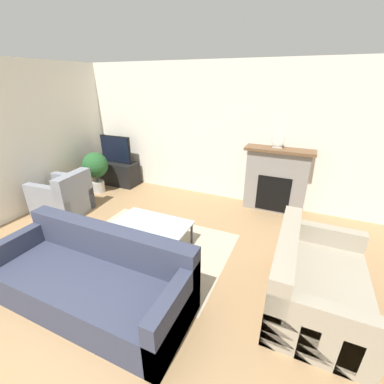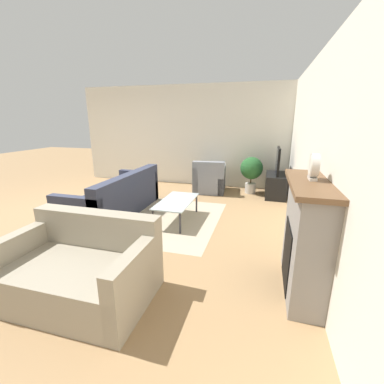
# 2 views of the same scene
# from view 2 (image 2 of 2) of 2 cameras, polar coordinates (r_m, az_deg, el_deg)

# --- Properties ---
(ground_plane) EXTENTS (20.00, 20.00, 0.00)m
(ground_plane) POSITION_cam_2_polar(r_m,az_deg,el_deg) (5.82, -25.15, -3.74)
(ground_plane) COLOR #9E7A51
(wall_back) EXTENTS (8.67, 0.06, 2.70)m
(wall_back) POSITION_cam_2_polar(r_m,az_deg,el_deg) (4.19, 25.11, 8.14)
(wall_back) COLOR silver
(wall_back) RESTS_ON ground_plane
(wall_left) EXTENTS (0.06, 7.36, 2.70)m
(wall_left) POSITION_cam_2_polar(r_m,az_deg,el_deg) (7.15, 3.28, 12.23)
(wall_left) COLOR silver
(wall_left) RESTS_ON ground_plane
(area_rug) EXTENTS (2.33, 1.76, 0.00)m
(area_rug) POSITION_cam_2_polar(r_m,az_deg,el_deg) (4.84, -4.82, -6.06)
(area_rug) COLOR #B7A88E
(area_rug) RESTS_ON ground_plane
(fireplace) EXTENTS (1.22, 0.38, 1.22)m
(fireplace) POSITION_cam_2_polar(r_m,az_deg,el_deg) (2.98, 23.90, -8.74)
(fireplace) COLOR gray
(fireplace) RESTS_ON ground_plane
(tv_stand) EXTENTS (0.95, 0.47, 0.55)m
(tv_stand) POSITION_cam_2_polar(r_m,az_deg,el_deg) (6.50, 18.10, 1.47)
(tv_stand) COLOR black
(tv_stand) RESTS_ON ground_plane
(tv) EXTENTS (0.80, 0.06, 0.63)m
(tv) POSITION_cam_2_polar(r_m,az_deg,el_deg) (6.39, 18.53, 6.57)
(tv) COLOR black
(tv) RESTS_ON tv_stand
(couch_sectional) EXTENTS (2.27, 0.92, 0.82)m
(couch_sectional) POSITION_cam_2_polar(r_m,az_deg,el_deg) (5.24, -16.48, -1.64)
(couch_sectional) COLOR #33384C
(couch_sectional) RESTS_ON ground_plane
(couch_loveseat) EXTENTS (0.97, 1.50, 0.82)m
(couch_loveseat) POSITION_cam_2_polar(r_m,az_deg,el_deg) (3.04, -23.51, -15.64)
(couch_loveseat) COLOR #9E937F
(couch_loveseat) RESTS_ON ground_plane
(armchair_by_window) EXTENTS (0.93, 0.85, 0.82)m
(armchair_by_window) POSITION_cam_2_polar(r_m,az_deg,el_deg) (6.60, 3.91, 2.67)
(armchair_by_window) COLOR gray
(armchair_by_window) RESTS_ON ground_plane
(coffee_table) EXTENTS (1.13, 0.56, 0.38)m
(coffee_table) POSITION_cam_2_polar(r_m,az_deg,el_deg) (4.68, -3.45, -2.32)
(coffee_table) COLOR #333338
(coffee_table) RESTS_ON ground_plane
(potted_plant) EXTENTS (0.55, 0.55, 0.91)m
(potted_plant) POSITION_cam_2_polar(r_m,az_deg,el_deg) (6.54, 13.07, 4.77)
(potted_plant) COLOR beige
(potted_plant) RESTS_ON ground_plane
(mantel_clock) EXTENTS (0.23, 0.07, 0.26)m
(mantel_clock) POSITION_cam_2_polar(r_m,az_deg,el_deg) (2.82, 25.43, 5.17)
(mantel_clock) COLOR beige
(mantel_clock) RESTS_ON fireplace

